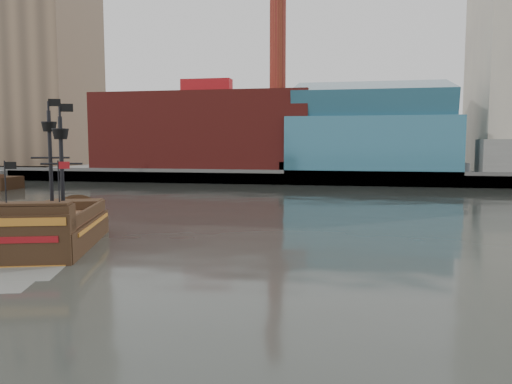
# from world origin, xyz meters

# --- Properties ---
(ground) EXTENTS (400.00, 400.00, 0.00)m
(ground) POSITION_xyz_m (0.00, 0.00, 0.00)
(ground) COLOR #252823
(ground) RESTS_ON ground
(promenade_far) EXTENTS (220.00, 60.00, 2.00)m
(promenade_far) POSITION_xyz_m (0.00, 92.00, 1.00)
(promenade_far) COLOR slate
(promenade_far) RESTS_ON ground
(seawall) EXTENTS (220.00, 1.00, 2.60)m
(seawall) POSITION_xyz_m (0.00, 62.50, 1.30)
(seawall) COLOR #4C4C49
(seawall) RESTS_ON ground
(skyline) EXTENTS (149.00, 45.00, 62.00)m
(skyline) POSITION_xyz_m (5.21, 84.56, 24.55)
(skyline) COLOR brown
(skyline) RESTS_ON promenade_far
(pirate_ship) EXTENTS (8.74, 15.71, 11.27)m
(pirate_ship) POSITION_xyz_m (-13.33, 6.42, 1.02)
(pirate_ship) COLOR black
(pirate_ship) RESTS_ON ground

